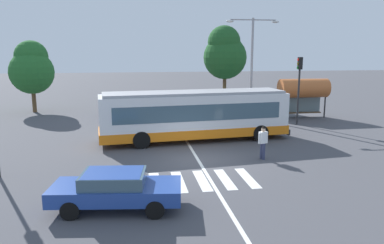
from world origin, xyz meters
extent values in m
plane|color=#47474C|center=(0.00, 0.00, 0.00)|extent=(160.00, 160.00, 0.00)
cylinder|color=black|center=(4.23, 5.78, 0.50)|extent=(1.02, 0.39, 1.00)
cylinder|color=black|center=(4.44, 3.45, 0.50)|extent=(1.02, 0.39, 1.00)
cylinder|color=black|center=(-3.08, 5.12, 0.50)|extent=(1.02, 0.39, 1.00)
cylinder|color=black|center=(-2.86, 2.78, 0.50)|extent=(1.02, 0.39, 1.00)
cube|color=white|center=(0.45, 4.26, 1.62)|extent=(11.64, 3.58, 2.55)
cube|color=orange|center=(0.45, 4.26, 0.62)|extent=(11.76, 3.62, 0.55)
cube|color=#3D5666|center=(0.45, 4.26, 1.93)|extent=(10.28, 3.51, 0.96)
cube|color=#3D5666|center=(6.16, 4.78, 1.83)|extent=(0.24, 2.24, 1.63)
cube|color=black|center=(6.16, 4.78, 2.72)|extent=(0.24, 1.94, 0.28)
cube|color=#99999E|center=(0.45, 4.26, 2.98)|extent=(11.17, 3.34, 0.16)
cube|color=#28282B|center=(6.27, 4.79, 0.43)|extent=(0.35, 2.55, 0.36)
cylinder|color=#333856|center=(3.20, -0.25, 0.42)|extent=(0.16, 0.16, 0.85)
cylinder|color=#333856|center=(3.25, -0.42, 0.42)|extent=(0.16, 0.16, 0.85)
cube|color=white|center=(3.23, -0.33, 1.15)|extent=(0.46, 0.37, 0.60)
cylinder|color=white|center=(3.00, -0.41, 1.12)|extent=(0.10, 0.10, 0.55)
cylinder|color=white|center=(3.46, -0.26, 1.12)|extent=(0.10, 0.10, 0.55)
sphere|color=tan|center=(3.23, -0.33, 1.56)|extent=(0.22, 0.22, 0.22)
sphere|color=black|center=(3.23, -0.33, 1.63)|extent=(0.19, 0.19, 0.19)
cylinder|color=black|center=(-2.44, -4.67, 0.32)|extent=(0.66, 0.28, 0.64)
cylinder|color=black|center=(-2.65, -6.33, 0.32)|extent=(0.66, 0.28, 0.64)
cylinder|color=black|center=(-5.20, -4.31, 0.32)|extent=(0.66, 0.28, 0.64)
cylinder|color=black|center=(-5.42, -5.97, 0.32)|extent=(0.66, 0.28, 0.64)
cube|color=#234293|center=(-3.93, -5.32, 0.64)|extent=(4.70, 2.39, 0.52)
cube|color=#3D5666|center=(-4.02, -5.31, 1.12)|extent=(2.35, 1.87, 0.44)
cube|color=#234293|center=(-4.02, -5.31, 1.30)|extent=(2.16, 1.77, 0.09)
cylinder|color=black|center=(-5.48, 15.51, 0.32)|extent=(0.22, 0.65, 0.64)
cylinder|color=black|center=(-3.80, 15.46, 0.32)|extent=(0.22, 0.65, 0.64)
cylinder|color=black|center=(-5.57, 12.72, 0.32)|extent=(0.22, 0.65, 0.64)
cylinder|color=black|center=(-3.89, 12.67, 0.32)|extent=(0.22, 0.65, 0.64)
cube|color=#234293|center=(-4.68, 14.09, 0.64)|extent=(1.97, 4.56, 0.52)
cube|color=#3D5666|center=(-4.69, 14.00, 1.12)|extent=(1.67, 2.21, 0.44)
cube|color=#234293|center=(-4.69, 14.00, 1.30)|extent=(1.59, 2.03, 0.09)
cylinder|color=black|center=(-2.78, 15.38, 0.32)|extent=(0.23, 0.65, 0.64)
cylinder|color=black|center=(-1.10, 15.30, 0.32)|extent=(0.23, 0.65, 0.64)
cylinder|color=black|center=(-2.92, 12.59, 0.32)|extent=(0.23, 0.65, 0.64)
cylinder|color=black|center=(-1.24, 12.51, 0.32)|extent=(0.23, 0.65, 0.64)
cube|color=#C6B793|center=(-2.01, 13.94, 0.64)|extent=(2.04, 4.58, 0.52)
cube|color=#3D5666|center=(-2.01, 13.85, 1.12)|extent=(1.71, 2.24, 0.44)
cube|color=#C6B793|center=(-2.01, 13.85, 1.30)|extent=(1.63, 2.05, 0.09)
cylinder|color=black|center=(-0.21, 15.05, 0.32)|extent=(0.24, 0.65, 0.64)
cylinder|color=black|center=(1.46, 14.93, 0.32)|extent=(0.24, 0.65, 0.64)
cylinder|color=black|center=(-0.41, 12.26, 0.32)|extent=(0.24, 0.65, 0.64)
cylinder|color=black|center=(1.27, 12.15, 0.32)|extent=(0.24, 0.65, 0.64)
cube|color=#AD1E1E|center=(0.53, 13.60, 0.64)|extent=(2.13, 4.61, 0.52)
cube|color=#3D5666|center=(0.52, 13.51, 1.12)|extent=(1.75, 2.27, 0.44)
cube|color=#AD1E1E|center=(0.52, 13.51, 1.30)|extent=(1.66, 2.08, 0.09)
cylinder|color=black|center=(2.51, 15.68, 0.32)|extent=(0.25, 0.65, 0.64)
cylinder|color=black|center=(4.18, 15.53, 0.32)|extent=(0.25, 0.65, 0.64)
cylinder|color=black|center=(2.28, 12.90, 0.32)|extent=(0.25, 0.65, 0.64)
cylinder|color=black|center=(3.95, 12.75, 0.32)|extent=(0.25, 0.65, 0.64)
cube|color=#38383D|center=(3.23, 14.22, 0.64)|extent=(2.19, 4.64, 0.52)
cube|color=#3D5666|center=(3.22, 14.13, 1.12)|extent=(1.78, 2.29, 0.44)
cube|color=#38383D|center=(3.22, 14.13, 1.30)|extent=(1.69, 2.10, 0.09)
cylinder|color=black|center=(5.36, 15.53, 0.32)|extent=(0.24, 0.65, 0.64)
cylinder|color=black|center=(7.03, 15.42, 0.32)|extent=(0.24, 0.65, 0.64)
cylinder|color=black|center=(5.16, 12.75, 0.32)|extent=(0.24, 0.65, 0.64)
cylinder|color=black|center=(6.83, 12.63, 0.32)|extent=(0.24, 0.65, 0.64)
cube|color=#196B70|center=(6.09, 14.08, 0.64)|extent=(2.13, 4.61, 0.52)
cube|color=#3D5666|center=(6.09, 13.99, 1.12)|extent=(1.75, 2.27, 0.44)
cube|color=#196B70|center=(6.09, 13.99, 1.30)|extent=(1.66, 2.08, 0.09)
cylinder|color=#28282B|center=(8.95, 7.97, 2.07)|extent=(0.14, 0.14, 4.14)
cube|color=black|center=(8.95, 7.97, 4.59)|extent=(0.28, 0.32, 0.90)
cylinder|color=red|center=(8.78, 7.97, 4.86)|extent=(0.04, 0.20, 0.20)
cylinder|color=#463707|center=(8.78, 7.97, 4.56)|extent=(0.04, 0.20, 0.20)
cylinder|color=#093B10|center=(8.78, 7.97, 4.26)|extent=(0.04, 0.20, 0.20)
cylinder|color=#28282B|center=(8.59, 10.47, 1.15)|extent=(0.12, 0.12, 2.30)
cylinder|color=#28282B|center=(12.54, 10.47, 1.15)|extent=(0.12, 0.12, 2.30)
cube|color=slate|center=(10.57, 11.17, 1.26)|extent=(3.79, 0.04, 1.93)
cylinder|color=#BC602D|center=(10.57, 10.47, 2.48)|extent=(4.03, 1.54, 1.54)
cube|color=#4C3823|center=(10.57, 10.47, 0.45)|extent=(3.16, 0.36, 0.08)
cylinder|color=#939399|center=(6.33, 11.23, 4.03)|extent=(0.20, 0.20, 8.06)
cylinder|color=#939399|center=(7.27, 11.23, 7.91)|extent=(1.88, 0.10, 0.10)
ellipsoid|color=silver|center=(8.21, 11.23, 7.78)|extent=(0.60, 0.32, 0.20)
cylinder|color=#939399|center=(5.39, 11.23, 7.91)|extent=(1.88, 0.10, 0.10)
ellipsoid|color=silver|center=(4.45, 11.23, 7.78)|extent=(0.60, 0.32, 0.20)
cylinder|color=brown|center=(-12.14, 17.20, 1.13)|extent=(0.36, 0.36, 2.25)
sphere|color=#236028|center=(-12.14, 17.20, 3.61)|extent=(3.88, 3.88, 3.88)
sphere|color=#236028|center=(-12.14, 17.43, 4.97)|extent=(2.91, 2.91, 2.91)
cylinder|color=brown|center=(5.78, 17.91, 1.68)|extent=(0.36, 0.36, 3.36)
sphere|color=#1E5123|center=(5.78, 17.91, 4.85)|extent=(4.24, 4.24, 4.24)
sphere|color=#1E5123|center=(5.63, 17.78, 6.33)|extent=(3.18, 3.18, 3.18)
cube|color=silver|center=(-3.46, -2.96, 0.00)|extent=(0.45, 2.64, 0.01)
cube|color=silver|center=(-2.45, -2.96, 0.00)|extent=(0.45, 2.64, 0.01)
cube|color=silver|center=(-1.44, -2.96, 0.00)|extent=(0.45, 2.64, 0.01)
cube|color=silver|center=(-0.43, -2.96, 0.00)|extent=(0.45, 2.64, 0.01)
cube|color=silver|center=(0.59, -2.96, 0.00)|extent=(0.45, 2.64, 0.01)
cube|color=silver|center=(1.60, -2.96, 0.00)|extent=(0.45, 2.64, 0.01)
cube|color=silver|center=(-0.07, 2.00, 0.00)|extent=(0.16, 24.00, 0.01)
camera|label=1|loc=(-3.26, -17.76, 5.48)|focal=34.42mm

